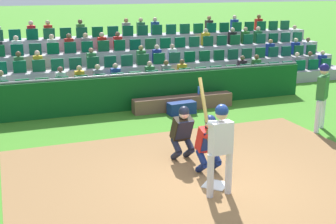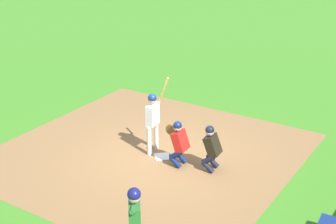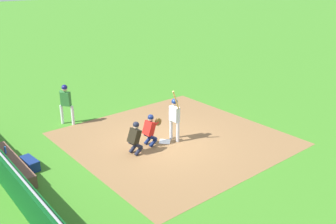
{
  "view_description": "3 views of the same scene",
  "coord_description": "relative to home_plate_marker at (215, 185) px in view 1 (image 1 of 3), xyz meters",
  "views": [
    {
      "loc": [
        3.74,
        7.39,
        3.88
      ],
      "look_at": [
        0.6,
        -1.09,
        1.29
      ],
      "focal_mm": 48.21,
      "sensor_mm": 36.0,
      "label": 1
    },
    {
      "loc": [
        -10.44,
        -6.97,
        6.55
      ],
      "look_at": [
        0.13,
        -0.1,
        1.36
      ],
      "focal_mm": 53.28,
      "sensor_mm": 36.0,
      "label": 2
    },
    {
      "loc": [
        10.67,
        -8.53,
        6.49
      ],
      "look_at": [
        0.29,
        -0.07,
        1.4
      ],
      "focal_mm": 39.92,
      "sensor_mm": 36.0,
      "label": 3
    }
  ],
  "objects": [
    {
      "name": "on_deck_batter",
      "position": [
        -4.24,
        -2.2,
        1.12
      ],
      "size": [
        0.6,
        0.5,
        1.85
      ],
      "color": "silver",
      "rests_on": "ground_plane"
    },
    {
      "name": "home_plate_umpire",
      "position": [
        0.1,
        -1.49,
        0.69
      ],
      "size": [
        0.49,
        0.49,
        1.3
      ],
      "color": "#191D2E",
      "rests_on": "ground_plane"
    },
    {
      "name": "ground_plane",
      "position": [
        0.0,
        0.0,
        -0.02
      ],
      "size": [
        160.0,
        160.0,
        0.0
      ],
      "primitive_type": "plane",
      "color": "#3F8424"
    },
    {
      "name": "dugout_wall",
      "position": [
        0.0,
        -6.01,
        0.55
      ],
      "size": [
        12.22,
        0.24,
        1.18
      ],
      "color": "#0C4B1A",
      "rests_on": "ground_plane"
    },
    {
      "name": "bleacher_stand",
      "position": [
        0.02,
        -10.04,
        0.68
      ],
      "size": [
        19.61,
        4.17,
        2.48
      ],
      "color": "#9C999F",
      "rests_on": "ground_plane"
    },
    {
      "name": "equipment_duffel_bag",
      "position": [
        -1.3,
        -4.99,
        0.17
      ],
      "size": [
        0.89,
        0.44,
        0.37
      ],
      "primitive_type": "cube",
      "rotation": [
        0.0,
        0.0,
        0.09
      ],
      "color": "navy",
      "rests_on": "ground_plane"
    },
    {
      "name": "batter_at_plate",
      "position": [
        0.13,
        0.4,
        1.1
      ],
      "size": [
        0.6,
        0.48,
        2.24
      ],
      "color": "silver",
      "rests_on": "ground_plane"
    },
    {
      "name": "water_bottle_on_bench",
      "position": [
        -2.1,
        -5.52,
        0.55
      ],
      "size": [
        0.07,
        0.07,
        0.26
      ],
      "primitive_type": "cylinder",
      "color": "blue",
      "rests_on": "dugout_bench"
    },
    {
      "name": "infield_dirt_patch",
      "position": [
        0.0,
        0.5,
        -0.01
      ],
      "size": [
        8.03,
        8.05,
        0.01
      ],
      "primitive_type": "cube",
      "rotation": [
        0.0,
        0.0,
        0.01
      ],
      "color": "olive",
      "rests_on": "ground_plane"
    },
    {
      "name": "home_plate_marker",
      "position": [
        0.0,
        0.0,
        0.0
      ],
      "size": [
        0.62,
        0.62,
        0.02
      ],
      "primitive_type": "cube",
      "rotation": [
        0.0,
        0.0,
        0.79
      ],
      "color": "white",
      "rests_on": "infield_dirt_patch"
    },
    {
      "name": "dugout_bench",
      "position": [
        -1.54,
        -5.46,
        0.2
      ],
      "size": [
        3.3,
        0.4,
        0.44
      ],
      "primitive_type": "cube",
      "color": "brown",
      "rests_on": "ground_plane"
    },
    {
      "name": "catcher_crouching",
      "position": [
        -0.13,
        -0.61,
        0.71
      ],
      "size": [
        0.48,
        0.73,
        1.3
      ],
      "color": "navy",
      "rests_on": "ground_plane"
    }
  ]
}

